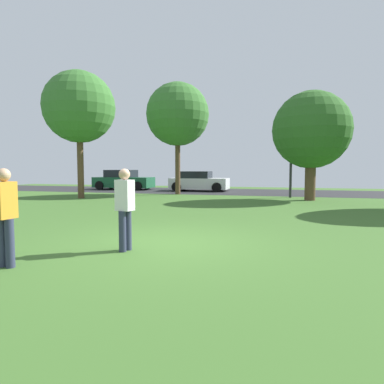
# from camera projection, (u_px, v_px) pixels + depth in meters

# --- Properties ---
(ground_plane) EXTENTS (44.00, 44.00, 0.00)m
(ground_plane) POSITION_uv_depth(u_px,v_px,m) (167.00, 243.00, 7.16)
(ground_plane) COLOR #3D6628
(road_strip) EXTENTS (44.00, 6.40, 0.01)m
(road_strip) POSITION_uv_depth(u_px,v_px,m) (245.00, 192.00, 22.57)
(road_strip) COLOR #28282B
(road_strip) RESTS_ON ground_plane
(birch_tree_lone) EXTENTS (3.79, 3.79, 6.72)m
(birch_tree_lone) POSITION_uv_depth(u_px,v_px,m) (178.00, 115.00, 20.19)
(birch_tree_lone) COLOR brown
(birch_tree_lone) RESTS_ON ground_plane
(oak_tree_center) EXTENTS (3.74, 3.74, 6.66)m
(oak_tree_center) POSITION_uv_depth(u_px,v_px,m) (79.00, 107.00, 17.57)
(oak_tree_center) COLOR brown
(oak_tree_center) RESTS_ON ground_plane
(maple_tree_near) EXTENTS (3.78, 3.78, 5.36)m
(maple_tree_near) POSITION_uv_depth(u_px,v_px,m) (311.00, 130.00, 16.45)
(maple_tree_near) COLOR brown
(maple_tree_near) RESTS_ON ground_plane
(person_catcher) EXTENTS (0.36, 0.30, 1.58)m
(person_catcher) POSITION_uv_depth(u_px,v_px,m) (125.00, 206.00, 6.43)
(person_catcher) COLOR #2D334C
(person_catcher) RESTS_ON ground_plane
(person_bystander) EXTENTS (0.30, 0.34, 1.59)m
(person_bystander) POSITION_uv_depth(u_px,v_px,m) (5.00, 213.00, 5.36)
(person_bystander) COLOR #2D334C
(person_bystander) RESTS_ON ground_plane
(frisbee_disc) EXTENTS (0.27, 0.27, 0.03)m
(frisbee_disc) POSITION_uv_depth(u_px,v_px,m) (5.00, 247.00, 6.73)
(frisbee_disc) COLOR #2DB2E0
(frisbee_disc) RESTS_ON ground_plane
(parked_car_green) EXTENTS (4.37, 1.99, 1.46)m
(parked_car_green) POSITION_uv_depth(u_px,v_px,m) (123.00, 180.00, 25.22)
(parked_car_green) COLOR #195633
(parked_car_green) RESTS_ON ground_plane
(parked_car_white) EXTENTS (4.01, 2.10, 1.37)m
(parked_car_white) POSITION_uv_depth(u_px,v_px,m) (199.00, 182.00, 23.56)
(parked_car_white) COLOR white
(parked_car_white) RESTS_ON ground_plane
(street_lamp_post) EXTENTS (0.14, 0.14, 4.50)m
(street_lamp_post) POSITION_uv_depth(u_px,v_px,m) (291.00, 156.00, 18.03)
(street_lamp_post) COLOR #2D2D33
(street_lamp_post) RESTS_ON ground_plane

